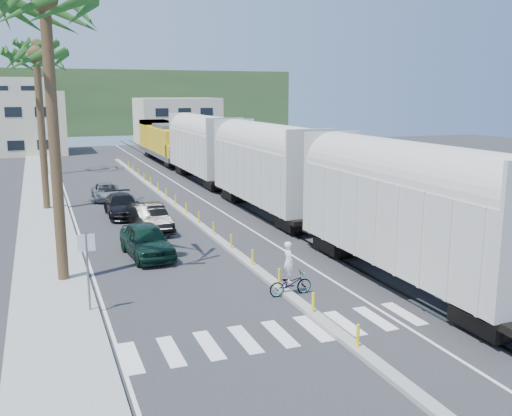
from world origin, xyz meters
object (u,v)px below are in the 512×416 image
(street_sign, at_px, (87,260))
(cyclist, at_px, (290,278))
(car_second, at_px, (150,218))
(car_lead, at_px, (147,240))

(street_sign, relative_size, cyclist, 1.39)
(street_sign, relative_size, car_second, 0.62)
(street_sign, bearing_deg, cyclist, -6.12)
(car_second, relative_size, cyclist, 2.24)
(street_sign, xyz_separation_m, cyclist, (7.40, -0.79, -1.28))
(cyclist, bearing_deg, street_sign, 83.06)
(street_sign, distance_m, cyclist, 7.56)
(street_sign, bearing_deg, car_lead, 63.80)
(cyclist, bearing_deg, car_second, 13.07)
(car_lead, height_order, cyclist, cyclist)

